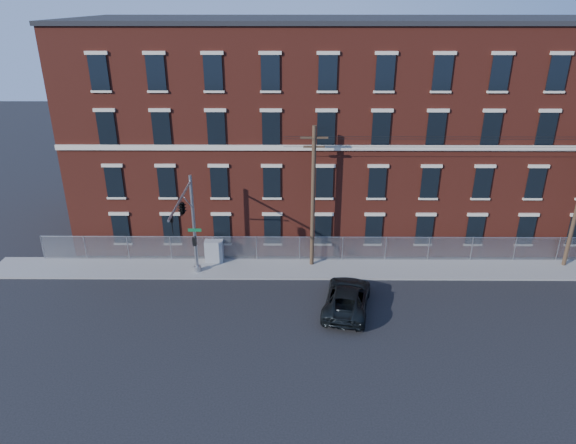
% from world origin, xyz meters
% --- Properties ---
extents(ground, '(140.00, 140.00, 0.00)m').
position_xyz_m(ground, '(0.00, 0.00, 0.00)').
color(ground, black).
rests_on(ground, ground).
extents(sidewalk, '(65.00, 3.00, 0.12)m').
position_xyz_m(sidewalk, '(12.00, 5.00, 0.06)').
color(sidewalk, gray).
rests_on(sidewalk, ground).
extents(mill_building, '(55.30, 14.32, 16.30)m').
position_xyz_m(mill_building, '(12.00, 13.93, 8.15)').
color(mill_building, maroon).
rests_on(mill_building, ground).
extents(chain_link_fence, '(59.06, 0.06, 1.85)m').
position_xyz_m(chain_link_fence, '(12.00, 6.30, 1.06)').
color(chain_link_fence, '#A5A8AD').
rests_on(chain_link_fence, ground).
extents(traffic_signal_mast, '(0.90, 6.75, 7.00)m').
position_xyz_m(traffic_signal_mast, '(-6.00, 2.18, 5.39)').
color(traffic_signal_mast, '#9EA0A5').
rests_on(traffic_signal_mast, ground).
extents(utility_pole_near, '(1.80, 0.28, 10.00)m').
position_xyz_m(utility_pole_near, '(2.00, 5.60, 5.34)').
color(utility_pole_near, '#402F20').
rests_on(utility_pole_near, ground).
extents(pickup_truck, '(3.68, 6.00, 1.55)m').
position_xyz_m(pickup_truck, '(3.95, 0.00, 0.78)').
color(pickup_truck, black).
rests_on(pickup_truck, ground).
extents(utility_cabinet, '(1.29, 0.65, 1.61)m').
position_xyz_m(utility_cabinet, '(-5.01, 6.00, 0.93)').
color(utility_cabinet, gray).
rests_on(utility_cabinet, sidewalk).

